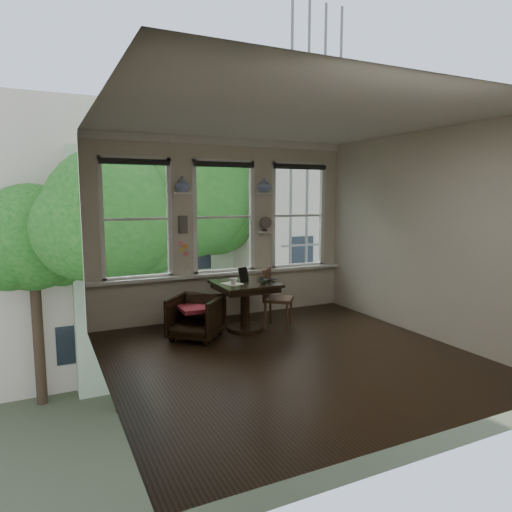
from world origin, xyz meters
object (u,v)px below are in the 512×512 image
armchair_left (196,317)px  mug (233,281)px  table (245,306)px  side_chair_right (279,299)px  laptop (268,280)px

armchair_left → mug: (0.58, -0.02, 0.48)m
table → side_chair_right: size_ratio=0.98×
armchair_left → table: bearing=48.8°
table → laptop: laptop is taller
armchair_left → mug: 0.76m
armchair_left → side_chair_right: size_ratio=0.76×
side_chair_right → laptop: side_chair_right is taller
armchair_left → side_chair_right: side_chair_right is taller
side_chair_right → armchair_left: bearing=130.8°
armchair_left → laptop: (1.17, 0.01, 0.45)m
side_chair_right → mug: (-0.77, -0.03, 0.34)m
table → side_chair_right: (0.54, -0.08, 0.09)m
armchair_left → side_chair_right: bearing=43.0°
armchair_left → laptop: 1.25m
side_chair_right → mug: side_chair_right is taller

